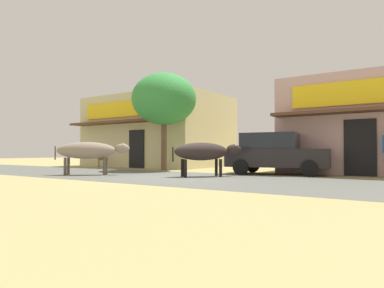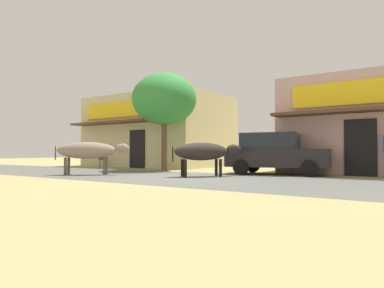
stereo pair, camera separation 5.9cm
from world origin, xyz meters
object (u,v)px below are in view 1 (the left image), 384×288
(parked_hatchback_car, at_px, (276,153))
(cow_near_brown, at_px, (88,151))
(cow_far_dark, at_px, (203,152))
(roadside_tree, at_px, (164,99))
(cafe_chair_near_tree, at_px, (102,158))

(parked_hatchback_car, xyz_separation_m, cow_near_brown, (-5.82, -4.49, 0.09))
(cow_near_brown, relative_size, cow_far_dark, 1.12)
(roadside_tree, xyz_separation_m, cafe_chair_near_tree, (-5.02, 0.55, -2.91))
(cow_near_brown, xyz_separation_m, cow_far_dark, (4.17, 1.71, -0.04))
(cow_near_brown, bearing_deg, parked_hatchback_car, 37.63)
(cow_near_brown, distance_m, cow_far_dark, 4.51)
(roadside_tree, relative_size, parked_hatchback_car, 1.13)
(cow_near_brown, distance_m, cafe_chair_near_tree, 6.68)
(cow_far_dark, xyz_separation_m, cafe_chair_near_tree, (-8.86, 3.04, -0.38))
(roadside_tree, height_order, parked_hatchback_car, roadside_tree)
(cow_far_dark, distance_m, cafe_chair_near_tree, 9.37)
(cow_near_brown, relative_size, cafe_chair_near_tree, 2.68)
(parked_hatchback_car, height_order, cafe_chair_near_tree, parked_hatchback_car)
(parked_hatchback_car, bearing_deg, cow_far_dark, -120.70)
(roadside_tree, distance_m, cow_near_brown, 4.90)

